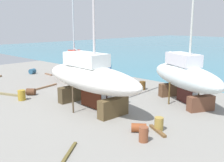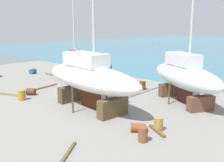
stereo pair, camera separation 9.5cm
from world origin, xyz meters
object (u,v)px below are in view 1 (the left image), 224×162
Objects in this scene: sailboat_mid_port at (90,77)px; barrel_tar_black at (22,95)px; barrel_by_slipway at (32,71)px; barrel_rust_near at (159,124)px; barrel_rust_mid at (139,128)px; barrel_tipped_center at (31,92)px; sailboat_small_center at (75,62)px; sailboat_far_slipway at (185,76)px; barrel_ochre at (144,134)px; barrel_tipped_left at (142,86)px; worker at (110,70)px.

sailboat_mid_port is 6.80m from barrel_tar_black.
barrel_rust_near reaches higher than barrel_by_slipway.
barrel_tipped_center is at bearing -179.06° from barrel_rust_mid.
sailboat_mid_port is at bearing 169.19° from barrel_rust_mid.
sailboat_small_center is 14.13m from sailboat_far_slipway.
sailboat_mid_port reaches higher than sailboat_small_center.
barrel_by_slipway is at bearing 164.85° from barrel_ochre.
barrel_tipped_left is at bearing -141.04° from sailboat_small_center.
worker is 11.56m from barrel_tipped_center.
barrel_by_slipway reaches higher than barrel_rust_mid.
barrel_rust_mid is at bearing -53.30° from sailboat_far_slipway.
barrel_ochre reaches higher than barrel_tipped_center.
barrel_tar_black is at bearing -110.79° from sailboat_far_slipway.
barrel_ochre is at bearing -176.88° from sailboat_small_center.
sailboat_small_center is 14.04× the size of barrel_tipped_center.
barrel_tar_black is (3.72, -8.77, -1.58)m from sailboat_small_center.
sailboat_mid_port reaches higher than barrel_rust_mid.
sailboat_far_slipway is 21.24m from barrel_by_slipway.
sailboat_small_center is at bearing 112.96° from barrel_tar_black.
barrel_rust_mid is at bearing 0.94° from barrel_tipped_center.
sailboat_far_slipway is 5.67m from barrel_tipped_left.
barrel_by_slipway is 0.89× the size of barrel_rust_mid.
barrel_rust_mid is at bearing -124.87° from barrel_rust_near.
barrel_tipped_center is (1.04, -11.50, -0.56)m from worker.
barrel_ochre is (14.64, -12.19, -0.44)m from worker.
barrel_rust_mid is (11.56, 1.62, -0.18)m from barrel_tar_black.
barrel_tipped_left is at bearing -164.37° from sailboat_far_slipway.
barrel_tar_black is at bearing -167.71° from barrel_rust_near.
barrel_ochre is (6.71, -1.97, -2.04)m from sailboat_mid_port.
sailboat_mid_port is 17.22m from barrel_by_slipway.
barrel_tipped_center is at bearing -174.57° from barrel_rust_near.
barrel_rust_near is at bearing 5.43° from barrel_tipped_center.
barrel_by_slipway is at bearing 146.56° from barrel_tar_black.
barrel_tipped_left is (5.17, 10.28, -0.02)m from barrel_tar_black.
barrel_tipped_center is 0.93× the size of barrel_rust_near.
barrel_rust_mid is at bearing 122.15° from worker.
sailboat_small_center reaches higher than barrel_rust_mid.
barrel_ochre is (12.60, 0.73, -0.01)m from barrel_tar_black.
worker is 10.44m from barrel_by_slipway.
barrel_tar_black is at bearing 142.30° from sailboat_small_center.
worker is at bearing 95.17° from barrel_tipped_center.
sailboat_small_center is 17.21m from barrel_rust_near.
worker is 2.17× the size of barrel_tipped_center.
sailboat_small_center is 8.03m from barrel_tipped_center.
barrel_tipped_left is (6.16, 8.86, 0.11)m from barrel_tipped_center.
sailboat_far_slipway is 17.35× the size of barrel_tipped_center.
barrel_tipped_center is (2.72, -7.35, -1.71)m from sailboat_small_center.
sailboat_mid_port reaches higher than barrel_tipped_left.
worker reaches higher than barrel_rust_mid.
barrel_tipped_left reaches higher than barrel_rust_mid.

